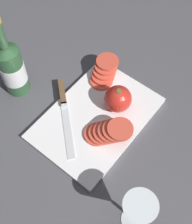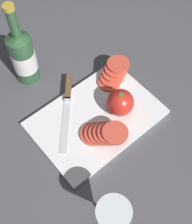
{
  "view_description": "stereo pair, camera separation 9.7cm",
  "coord_description": "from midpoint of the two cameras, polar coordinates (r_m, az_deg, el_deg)",
  "views": [
    {
      "loc": [
        0.44,
        0.34,
        0.88
      ],
      "look_at": [
        0.04,
        0.03,
        0.05
      ],
      "focal_mm": 50.0,
      "sensor_mm": 36.0,
      "label": 1
    },
    {
      "loc": [
        0.37,
        0.41,
        0.88
      ],
      "look_at": [
        0.04,
        0.03,
        0.05
      ],
      "focal_mm": 50.0,
      "sensor_mm": 36.0,
      "label": 2
    }
  ],
  "objects": [
    {
      "name": "wine_glass",
      "position": [
        0.8,
        6.79,
        -18.73
      ],
      "size": [
        0.09,
        0.09,
        0.15
      ],
      "color": "silver",
      "rests_on": "ground_plane"
    },
    {
      "name": "ground_plane",
      "position": [
        1.04,
        3.51,
        0.86
      ],
      "size": [
        3.0,
        3.0,
        0.0
      ],
      "primitive_type": "plane",
      "color": "#4C4C51"
    },
    {
      "name": "tomato_slice_stack_near",
      "position": [
        0.94,
        4.36,
        -4.19
      ],
      "size": [
        0.12,
        0.14,
        0.06
      ],
      "color": "#DB4C38",
      "rests_on": "cutting_board"
    },
    {
      "name": "cutting_board",
      "position": [
        1.0,
        2.76,
        -1.36
      ],
      "size": [
        0.4,
        0.28,
        0.02
      ],
      "color": "white",
      "rests_on": "ground_plane"
    },
    {
      "name": "whole_tomato",
      "position": [
        0.98,
        7.29,
        1.49
      ],
      "size": [
        0.09,
        0.09,
        0.09
      ],
      "color": "red",
      "rests_on": "cutting_board"
    },
    {
      "name": "tomato_slice_stack_far",
      "position": [
        1.07,
        5.88,
        6.87
      ],
      "size": [
        0.13,
        0.09,
        0.05
      ],
      "color": "#DB4C38",
      "rests_on": "cutting_board"
    },
    {
      "name": "knife",
      "position": [
        1.03,
        -2.53,
        2.53
      ],
      "size": [
        0.21,
        0.23,
        0.01
      ],
      "rotation": [
        0.0,
        0.0,
        0.84
      ],
      "color": "silver",
      "rests_on": "cutting_board"
    },
    {
      "name": "wine_bottle",
      "position": [
        1.04,
        -10.61,
        9.82
      ],
      "size": [
        0.08,
        0.08,
        0.31
      ],
      "color": "#2D5633",
      "rests_on": "ground_plane"
    }
  ]
}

